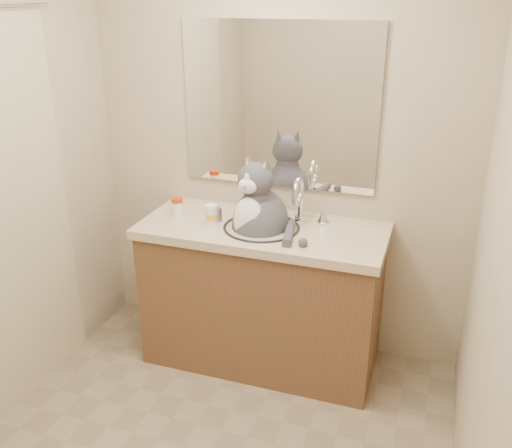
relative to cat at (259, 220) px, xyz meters
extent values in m
cube|color=#BCAC8A|center=(0.01, 0.30, 0.31)|extent=(2.20, 0.01, 2.40)
cube|color=#BCAC8A|center=(1.12, -0.95, 0.31)|extent=(0.01, 2.50, 2.40)
cube|color=brown|center=(0.01, 0.01, -0.49)|extent=(1.30, 0.55, 0.80)
cube|color=#CDB093|center=(0.01, 0.01, -0.06)|extent=(1.34, 0.59, 0.05)
torus|color=black|center=(0.01, -0.01, -0.04)|extent=(0.42, 0.42, 0.02)
ellipsoid|color=white|center=(0.01, -0.01, -0.11)|extent=(0.40, 0.40, 0.15)
cylinder|color=silver|center=(0.18, 0.16, 0.06)|extent=(0.03, 0.03, 0.18)
torus|color=silver|center=(0.18, 0.10, 0.15)|extent=(0.03, 0.16, 0.16)
cone|color=silver|center=(0.31, 0.16, 0.01)|extent=(0.06, 0.06, 0.08)
cube|color=white|center=(0.01, 0.28, 0.56)|extent=(1.10, 0.02, 0.90)
ellipsoid|color=#46464B|center=(0.00, 0.02, -0.04)|extent=(0.39, 0.41, 0.42)
ellipsoid|color=white|center=(-0.03, -0.09, 0.02)|extent=(0.19, 0.13, 0.26)
ellipsoid|color=#46464B|center=(-0.01, -0.03, 0.24)|extent=(0.23, 0.21, 0.18)
ellipsoid|color=white|center=(-0.03, -0.10, 0.22)|extent=(0.11, 0.07, 0.08)
sphere|color=#D88C8C|center=(-0.04, -0.13, 0.23)|extent=(0.02, 0.02, 0.02)
cone|color=#46464B|center=(-0.06, 0.00, 0.32)|extent=(0.09, 0.08, 0.09)
cone|color=#46464B|center=(0.04, -0.03, 0.32)|extent=(0.09, 0.08, 0.09)
cylinder|color=#46464B|center=(0.19, -0.08, -0.02)|extent=(0.10, 0.28, 0.05)
cylinder|color=white|center=(-0.49, 0.00, 0.00)|extent=(0.08, 0.08, 0.09)
cylinder|color=#A92F12|center=(-0.49, 0.00, 0.06)|extent=(0.08, 0.08, 0.03)
cylinder|color=white|center=(-0.26, -0.05, 0.01)|extent=(0.08, 0.08, 0.09)
cylinder|color=gold|center=(-0.26, -0.05, 0.01)|extent=(0.08, 0.08, 0.04)
cylinder|color=white|center=(-0.26, -0.05, 0.06)|extent=(0.08, 0.08, 0.02)
cylinder|color=gray|center=(-0.25, 0.01, 0.00)|extent=(0.06, 0.06, 0.08)
camera|label=1|loc=(0.90, -2.70, 1.16)|focal=40.00mm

